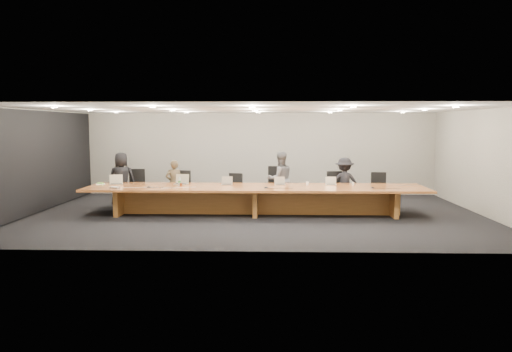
{
  "coord_description": "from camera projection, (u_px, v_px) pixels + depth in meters",
  "views": [
    {
      "loc": [
        0.44,
        -13.19,
        2.36
      ],
      "look_at": [
        0.0,
        0.3,
        1.0
      ],
      "focal_mm": 35.0,
      "sensor_mm": 36.0,
      "label": 1
    }
  ],
  "objects": [
    {
      "name": "ground",
      "position": [
        256.0,
        214.0,
        13.37
      ],
      "size": [
        12.0,
        12.0,
        0.0
      ],
      "primitive_type": "plane",
      "color": "black",
      "rests_on": "ground"
    },
    {
      "name": "back_wall",
      "position": [
        259.0,
        154.0,
        17.21
      ],
      "size": [
        12.0,
        0.02,
        2.8
      ],
      "primitive_type": "cube",
      "color": "#AFAB9F",
      "rests_on": "ground"
    },
    {
      "name": "left_wall_panel",
      "position": [
        35.0,
        163.0,
        13.42
      ],
      "size": [
        0.08,
        7.84,
        2.74
      ],
      "primitive_type": "cube",
      "color": "black",
      "rests_on": "ground"
    },
    {
      "name": "conference_table",
      "position": [
        256.0,
        195.0,
        13.32
      ],
      "size": [
        9.0,
        1.8,
        0.75
      ],
      "color": "brown",
      "rests_on": "ground"
    },
    {
      "name": "chair_far_left",
      "position": [
        136.0,
        187.0,
        14.75
      ],
      "size": [
        0.62,
        0.62,
        1.1
      ],
      "primitive_type": null,
      "rotation": [
        0.0,
        0.0,
        0.11
      ],
      "color": "black",
      "rests_on": "ground"
    },
    {
      "name": "chair_left",
      "position": [
        180.0,
        188.0,
        14.58
      ],
      "size": [
        0.69,
        0.69,
        1.08
      ],
      "primitive_type": null,
      "rotation": [
        0.0,
        0.0,
        -0.32
      ],
      "color": "black",
      "rests_on": "ground"
    },
    {
      "name": "chair_mid_left",
      "position": [
        233.0,
        190.0,
        14.55
      ],
      "size": [
        0.63,
        0.63,
        0.99
      ],
      "primitive_type": null,
      "rotation": [
        0.0,
        0.0,
        -0.31
      ],
      "color": "black",
      "rests_on": "ground"
    },
    {
      "name": "chair_mid_right",
      "position": [
        275.0,
        187.0,
        14.49
      ],
      "size": [
        0.74,
        0.74,
        1.21
      ],
      "primitive_type": null,
      "rotation": [
        0.0,
        0.0,
        -0.23
      ],
      "color": "black",
      "rests_on": "ground"
    },
    {
      "name": "chair_right",
      "position": [
        336.0,
        189.0,
        14.41
      ],
      "size": [
        0.62,
        0.62,
        1.07
      ],
      "primitive_type": null,
      "rotation": [
        0.0,
        0.0,
        0.15
      ],
      "color": "black",
      "rests_on": "ground"
    },
    {
      "name": "chair_far_right",
      "position": [
        378.0,
        190.0,
        14.4
      ],
      "size": [
        0.62,
        0.62,
        1.04
      ],
      "primitive_type": null,
      "rotation": [
        0.0,
        0.0,
        -0.19
      ],
      "color": "black",
      "rests_on": "ground"
    },
    {
      "name": "person_a",
      "position": [
        122.0,
        179.0,
        14.57
      ],
      "size": [
        0.85,
        0.62,
        1.6
      ],
      "primitive_type": "imported",
      "rotation": [
        0.0,
        0.0,
        3.3
      ],
      "color": "black",
      "rests_on": "ground"
    },
    {
      "name": "person_b",
      "position": [
        174.0,
        183.0,
        14.57
      ],
      "size": [
        0.56,
        0.44,
        1.37
      ],
      "primitive_type": "imported",
      "rotation": [
        0.0,
        0.0,
        3.4
      ],
      "color": "#3F3422",
      "rests_on": "ground"
    },
    {
      "name": "person_c",
      "position": [
        280.0,
        179.0,
        14.51
      ],
      "size": [
        0.94,
        0.82,
        1.62
      ],
      "primitive_type": "imported",
      "rotation": [
        0.0,
        0.0,
        3.45
      ],
      "color": "#4F4F51",
      "rests_on": "ground"
    },
    {
      "name": "person_d",
      "position": [
        344.0,
        183.0,
        14.39
      ],
      "size": [
        0.95,
        0.56,
        1.45
      ],
      "primitive_type": "imported",
      "rotation": [
        0.0,
        0.0,
        3.12
      ],
      "color": "black",
      "rests_on": "ground"
    },
    {
      "name": "laptop_a",
      "position": [
        116.0,
        179.0,
        13.73
      ],
      "size": [
        0.41,
        0.35,
        0.28
      ],
      "primitive_type": null,
      "rotation": [
        0.0,
        0.0,
        0.31
      ],
      "color": "#C1B093",
      "rests_on": "conference_table"
    },
    {
      "name": "laptop_b",
      "position": [
        181.0,
        179.0,
        13.75
      ],
      "size": [
        0.39,
        0.31,
        0.29
      ],
      "primitive_type": null,
      "rotation": [
        0.0,
        0.0,
        -0.11
      ],
      "color": "tan",
      "rests_on": "conference_table"
    },
    {
      "name": "laptop_c",
      "position": [
        227.0,
        181.0,
        13.63
      ],
      "size": [
        0.3,
        0.22,
        0.24
      ],
      "primitive_type": null,
      "rotation": [
        0.0,
        0.0,
        0.0
      ],
      "color": "tan",
      "rests_on": "conference_table"
    },
    {
      "name": "laptop_d",
      "position": [
        280.0,
        181.0,
        13.64
      ],
      "size": [
        0.31,
        0.24,
        0.23
      ],
      "primitive_type": null,
      "rotation": [
        0.0,
        0.0,
        0.12
      ],
      "color": "tan",
      "rests_on": "conference_table"
    },
    {
      "name": "laptop_e",
      "position": [
        331.0,
        181.0,
        13.63
      ],
      "size": [
        0.29,
        0.22,
        0.23
      ],
      "primitive_type": null,
      "rotation": [
        0.0,
        0.0,
        -0.03
      ],
      "color": "#C5B396",
      "rests_on": "conference_table"
    },
    {
      "name": "water_bottle",
      "position": [
        179.0,
        182.0,
        13.43
      ],
      "size": [
        0.08,
        0.08,
        0.23
      ],
      "primitive_type": "cylinder",
      "rotation": [
        0.0,
        0.0,
        0.16
      ],
      "color": "#ACBCB6",
      "rests_on": "conference_table"
    },
    {
      "name": "amber_mug",
      "position": [
        181.0,
        185.0,
        13.32
      ],
      "size": [
        0.09,
        0.09,
        0.09
      ],
      "primitive_type": "cylinder",
      "rotation": [
        0.0,
        0.0,
        -0.4
      ],
      "color": "maroon",
      "rests_on": "conference_table"
    },
    {
      "name": "paper_cup_near",
      "position": [
        307.0,
        183.0,
        13.59
      ],
      "size": [
        0.09,
        0.09,
        0.09
      ],
      "primitive_type": "cone",
      "rotation": [
        0.0,
        0.0,
        0.12
      ],
      "color": "white",
      "rests_on": "conference_table"
    },
    {
      "name": "paper_cup_far",
      "position": [
        353.0,
        184.0,
        13.53
      ],
      "size": [
        0.08,
        0.08,
        0.08
      ],
      "primitive_type": "cone",
      "rotation": [
        0.0,
        0.0,
        -0.08
      ],
      "color": "white",
      "rests_on": "conference_table"
    },
    {
      "name": "notepad",
      "position": [
        100.0,
        184.0,
        13.77
      ],
      "size": [
        0.3,
        0.27,
        0.01
      ],
      "primitive_type": "cube",
      "rotation": [
        0.0,
        0.0,
        0.42
      ],
      "color": "silver",
      "rests_on": "conference_table"
    },
    {
      "name": "lime_gadget",
      "position": [
        100.0,
        183.0,
        13.79
      ],
      "size": [
        0.18,
        0.12,
        0.03
      ],
      "primitive_type": "cube",
      "rotation": [
        0.0,
        0.0,
        -0.2
      ],
      "color": "#55B22F",
      "rests_on": "notepad"
    },
    {
      "name": "av_box",
      "position": [
        115.0,
        187.0,
        12.94
      ],
      "size": [
        0.25,
        0.2,
        0.03
      ],
      "primitive_type": "cube",
      "rotation": [
        0.0,
        0.0,
        -0.18
      ],
      "color": "#A9A9AE",
      "rests_on": "conference_table"
    },
    {
      "name": "mic_left",
      "position": [
        149.0,
        187.0,
        13.06
      ],
      "size": [
        0.14,
        0.14,
        0.03
      ],
      "primitive_type": "cone",
      "rotation": [
        0.0,
        0.0,
        -0.24
      ],
      "color": "black",
      "rests_on": "conference_table"
    },
    {
      "name": "mic_center",
      "position": [
        266.0,
        187.0,
        12.93
      ],
      "size": [
        0.14,
        0.14,
        0.03
      ],
      "primitive_type": "cone",
      "rotation": [
        0.0,
        0.0,
        -0.04
      ],
      "color": "black",
      "rests_on": "conference_table"
    },
    {
      "name": "mic_right",
      "position": [
        373.0,
        188.0,
        12.92
      ],
      "size": [
        0.14,
        0.14,
        0.03
      ],
      "primitive_type": "cone",
      "rotation": [
        0.0,
        0.0,
        0.21
      ],
      "color": "black",
      "rests_on": "conference_table"
    }
  ]
}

